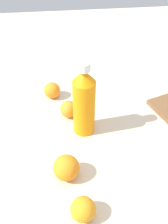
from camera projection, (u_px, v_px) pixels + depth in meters
The scene contains 6 objects.
ground_plane at pixel (93, 131), 0.85m from camera, with size 2.40×2.40×0.00m, color beige.
water_bottle at pixel (84, 102), 0.78m from camera, with size 0.07×0.07×0.26m.
orange_0 at pixel (83, 209), 0.60m from camera, with size 0.06×0.06×0.06m, color orange.
orange_1 at pixel (69, 109), 0.89m from camera, with size 0.06×0.06×0.06m, color orange.
orange_2 at pixel (52, 90), 0.97m from camera, with size 0.06×0.06×0.06m, color orange.
orange_3 at pixel (66, 168), 0.69m from camera, with size 0.07×0.07×0.07m, color orange.
Camera 1 is at (-0.59, 0.11, 0.61)m, focal length 39.57 mm.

